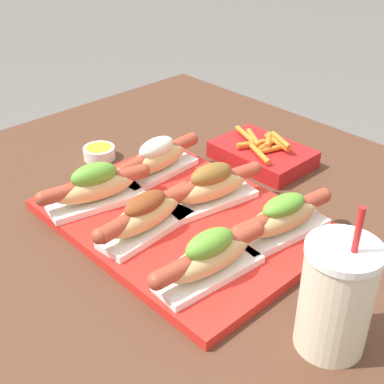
{
  "coord_description": "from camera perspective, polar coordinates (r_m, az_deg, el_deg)",
  "views": [
    {
      "loc": [
        0.56,
        -0.57,
        1.21
      ],
      "look_at": [
        0.0,
        -0.04,
        0.74
      ],
      "focal_mm": 50.0,
      "sensor_mm": 36.0,
      "label": 1
    }
  ],
  "objects": [
    {
      "name": "patio_table",
      "position": [
        1.19,
        1.47,
        -15.91
      ],
      "size": [
        1.15,
        0.94,
        0.68
      ],
      "color": "#4C2D1E",
      "rests_on": "ground_plane"
    },
    {
      "name": "hot_dog_1",
      "position": [
        0.86,
        -4.96,
        -2.45
      ],
      "size": [
        0.07,
        0.21,
        0.07
      ],
      "color": "white",
      "rests_on": "serving_tray"
    },
    {
      "name": "hot_dog_0",
      "position": [
        0.94,
        -10.29,
        0.55
      ],
      "size": [
        0.1,
        0.21,
        0.08
      ],
      "color": "white",
      "rests_on": "serving_tray"
    },
    {
      "name": "hot_dog_2",
      "position": [
        0.77,
        1.87,
        -6.93
      ],
      "size": [
        0.07,
        0.21,
        0.08
      ],
      "color": "white",
      "rests_on": "serving_tray"
    },
    {
      "name": "hot_dog_4",
      "position": [
        0.93,
        2.23,
        0.71
      ],
      "size": [
        0.09,
        0.21,
        0.08
      ],
      "color": "white",
      "rests_on": "serving_tray"
    },
    {
      "name": "serving_tray",
      "position": [
        0.92,
        -0.91,
        -3.05
      ],
      "size": [
        0.46,
        0.34,
        0.02
      ],
      "color": "red",
      "rests_on": "patio_table"
    },
    {
      "name": "fries_basket",
      "position": [
        1.12,
        7.52,
        4.09
      ],
      "size": [
        0.19,
        0.13,
        0.06
      ],
      "color": "#B21919",
      "rests_on": "patio_table"
    },
    {
      "name": "hot_dog_3",
      "position": [
        1.03,
        -3.56,
        3.71
      ],
      "size": [
        0.07,
        0.21,
        0.08
      ],
      "color": "white",
      "rests_on": "serving_tray"
    },
    {
      "name": "sauce_bowl",
      "position": [
        1.14,
        -9.88,
        4.2
      ],
      "size": [
        0.07,
        0.07,
        0.03
      ],
      "color": "white",
      "rests_on": "patio_table"
    },
    {
      "name": "hot_dog_5",
      "position": [
        0.86,
        9.65,
        -2.67
      ],
      "size": [
        0.08,
        0.21,
        0.07
      ],
      "color": "white",
      "rests_on": "serving_tray"
    },
    {
      "name": "drink_cup",
      "position": [
        0.69,
        15.12,
        -10.79
      ],
      "size": [
        0.09,
        0.09,
        0.22
      ],
      "color": "beige",
      "rests_on": "patio_table"
    }
  ]
}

